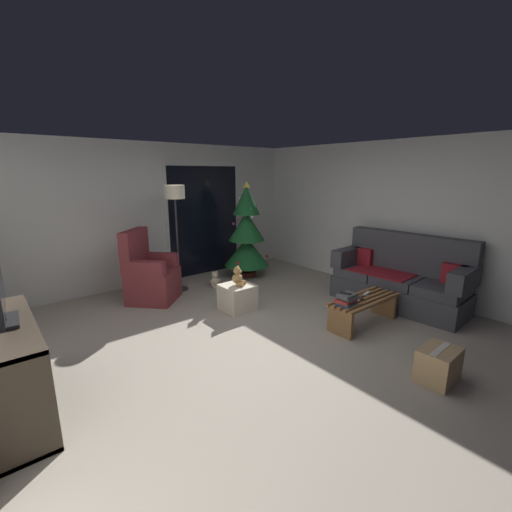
% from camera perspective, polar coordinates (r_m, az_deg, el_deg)
% --- Properties ---
extents(ground_plane, '(7.00, 7.00, 0.00)m').
position_cam_1_polar(ground_plane, '(4.36, 1.76, -13.43)').
color(ground_plane, '#9E9384').
extents(wall_back, '(5.72, 0.12, 2.50)m').
position_cam_1_polar(wall_back, '(6.56, -16.03, 6.67)').
color(wall_back, silver).
rests_on(wall_back, ground).
extents(wall_right, '(0.12, 6.00, 2.50)m').
position_cam_1_polar(wall_right, '(6.20, 22.41, 5.80)').
color(wall_right, silver).
rests_on(wall_right, ground).
extents(patio_door_frame, '(1.60, 0.02, 2.20)m').
position_cam_1_polar(patio_door_frame, '(6.93, -8.54, 6.14)').
color(patio_door_frame, silver).
rests_on(patio_door_frame, ground).
extents(patio_door_glass, '(1.50, 0.02, 2.10)m').
position_cam_1_polar(patio_door_glass, '(6.92, -8.45, 5.72)').
color(patio_door_glass, black).
rests_on(patio_door_glass, ground).
extents(couch, '(0.90, 1.99, 1.08)m').
position_cam_1_polar(couch, '(5.70, 22.65, -3.59)').
color(couch, '#3D3D42').
rests_on(couch, ground).
extents(coffee_table, '(1.10, 0.40, 0.38)m').
position_cam_1_polar(coffee_table, '(4.84, 17.31, -7.99)').
color(coffee_table, olive).
rests_on(coffee_table, ground).
extents(remote_graphite, '(0.10, 0.16, 0.02)m').
position_cam_1_polar(remote_graphite, '(4.77, 16.55, -6.51)').
color(remote_graphite, '#333338').
rests_on(remote_graphite, coffee_table).
extents(remote_white, '(0.16, 0.07, 0.02)m').
position_cam_1_polar(remote_white, '(4.95, 17.78, -5.89)').
color(remote_white, silver).
rests_on(remote_white, coffee_table).
extents(book_stack, '(0.29, 0.23, 0.14)m').
position_cam_1_polar(book_stack, '(4.49, 14.65, -6.91)').
color(book_stack, '#285684').
rests_on(book_stack, coffee_table).
extents(cell_phone, '(0.11, 0.16, 0.01)m').
position_cam_1_polar(cell_phone, '(4.46, 14.51, -5.96)').
color(cell_phone, black).
rests_on(cell_phone, book_stack).
extents(christmas_tree, '(0.87, 0.87, 1.83)m').
position_cam_1_polar(christmas_tree, '(6.63, -1.55, 3.46)').
color(christmas_tree, '#4C1E19').
rests_on(christmas_tree, ground).
extents(armchair, '(0.97, 0.97, 1.13)m').
position_cam_1_polar(armchair, '(5.69, -17.09, -3.14)').
color(armchair, maroon).
rests_on(armchair, ground).
extents(floor_lamp, '(0.32, 0.32, 1.78)m').
position_cam_1_polar(floor_lamp, '(5.88, -13.16, 8.60)').
color(floor_lamp, '#2D2D30').
rests_on(floor_lamp, ground).
extents(media_shelf, '(0.40, 1.40, 0.82)m').
position_cam_1_polar(media_shelf, '(3.56, -35.56, -15.77)').
color(media_shelf, '#382D23').
rests_on(media_shelf, ground).
extents(ottoman, '(0.44, 0.44, 0.38)m').
position_cam_1_polar(ottoman, '(5.15, -3.08, -6.80)').
color(ottoman, beige).
rests_on(ottoman, ground).
extents(teddy_bear_honey, '(0.21, 0.22, 0.29)m').
position_cam_1_polar(teddy_bear_honey, '(5.04, -3.01, -3.50)').
color(teddy_bear_honey, tan).
rests_on(teddy_bear_honey, ottoman).
extents(teddy_bear_cream_by_tree, '(0.20, 0.20, 0.29)m').
position_cam_1_polar(teddy_bear_cream_by_tree, '(6.20, -6.76, -3.96)').
color(teddy_bear_cream_by_tree, beige).
rests_on(teddy_bear_cream_by_tree, ground).
extents(cardboard_box_taped_mid_floor, '(0.43, 0.33, 0.33)m').
position_cam_1_polar(cardboard_box_taped_mid_floor, '(3.95, 27.81, -15.53)').
color(cardboard_box_taped_mid_floor, tan).
rests_on(cardboard_box_taped_mid_floor, ground).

